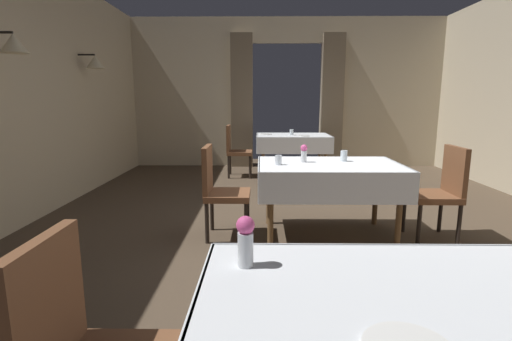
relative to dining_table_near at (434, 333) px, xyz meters
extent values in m
plane|color=#4C3D2D|center=(0.00, 2.66, -0.66)|extent=(10.08, 10.08, 0.00)
cylinder|color=black|center=(-3.02, 2.66, 1.34)|extent=(0.24, 0.02, 0.02)
cone|color=beige|center=(-2.90, 2.66, 1.24)|extent=(0.26, 0.26, 0.18)
cylinder|color=black|center=(-3.02, 4.46, 1.34)|extent=(0.24, 0.02, 0.02)
cone|color=beige|center=(-2.90, 4.46, 1.24)|extent=(0.26, 0.26, 0.18)
cube|color=beige|center=(-1.95, 6.86, 0.84)|extent=(2.50, 0.12, 3.00)
cube|color=beige|center=(1.95, 6.86, 0.84)|extent=(2.50, 0.12, 3.00)
cube|color=beige|center=(0.00, 6.86, 2.09)|extent=(1.40, 0.12, 0.50)
cube|color=#70604C|center=(-0.92, 6.72, 0.68)|extent=(0.44, 0.14, 2.68)
cube|color=#70604C|center=(0.92, 6.72, 0.68)|extent=(0.44, 0.14, 2.68)
cylinder|color=brown|center=(-0.64, 0.40, -0.31)|extent=(0.06, 0.06, 0.71)
cube|color=brown|center=(0.00, 0.00, 0.06)|extent=(1.44, 0.96, 0.03)
cube|color=white|center=(0.00, 0.00, 0.08)|extent=(1.50, 1.02, 0.01)
cube|color=white|center=(0.00, 0.51, -0.05)|extent=(1.50, 0.02, 0.28)
cylinder|color=brown|center=(-0.45, 2.28, -0.31)|extent=(0.06, 0.06, 0.71)
cylinder|color=brown|center=(0.74, 2.28, -0.31)|extent=(0.06, 0.06, 0.71)
cylinder|color=brown|center=(-0.45, 3.00, -0.31)|extent=(0.06, 0.06, 0.71)
cylinder|color=brown|center=(0.74, 3.00, -0.31)|extent=(0.06, 0.06, 0.71)
cube|color=brown|center=(0.15, 2.64, 0.06)|extent=(1.35, 0.88, 0.03)
cube|color=white|center=(0.15, 2.64, 0.08)|extent=(1.41, 0.94, 0.01)
cube|color=white|center=(0.15, 2.17, -0.06)|extent=(1.41, 0.02, 0.29)
cube|color=white|center=(0.15, 3.11, -0.06)|extent=(1.41, 0.02, 0.29)
cube|color=white|center=(-0.56, 2.64, -0.06)|extent=(0.02, 0.94, 0.29)
cube|color=white|center=(0.85, 2.64, -0.06)|extent=(0.02, 0.94, 0.29)
cylinder|color=brown|center=(-0.49, 5.41, -0.31)|extent=(0.06, 0.06, 0.71)
cylinder|color=brown|center=(0.60, 5.41, -0.31)|extent=(0.06, 0.06, 0.71)
cylinder|color=brown|center=(-0.49, 6.11, -0.31)|extent=(0.06, 0.06, 0.71)
cylinder|color=brown|center=(0.60, 6.11, -0.31)|extent=(0.06, 0.06, 0.71)
cube|color=brown|center=(0.05, 5.76, 0.06)|extent=(1.25, 0.86, 0.03)
cube|color=white|center=(0.05, 5.76, 0.08)|extent=(1.31, 0.92, 0.01)
cube|color=white|center=(0.05, 5.30, -0.06)|extent=(1.31, 0.02, 0.29)
cube|color=white|center=(0.05, 6.22, -0.06)|extent=(1.31, 0.02, 0.29)
cube|color=white|center=(-0.60, 5.76, -0.06)|extent=(0.02, 0.92, 0.29)
cube|color=white|center=(0.71, 5.76, -0.06)|extent=(0.02, 0.92, 0.29)
cube|color=brown|center=(-1.26, 0.09, 0.03)|extent=(0.05, 0.42, 0.48)
cylinder|color=black|center=(0.97, 2.37, -0.45)|extent=(0.04, 0.04, 0.42)
cylinder|color=black|center=(0.97, 2.75, -0.45)|extent=(0.04, 0.04, 0.42)
cylinder|color=black|center=(1.35, 2.37, -0.45)|extent=(0.04, 0.04, 0.42)
cylinder|color=black|center=(1.35, 2.75, -0.45)|extent=(0.04, 0.04, 0.42)
cube|color=brown|center=(1.16, 2.56, -0.23)|extent=(0.44, 0.44, 0.06)
cube|color=brown|center=(1.36, 2.56, 0.03)|extent=(0.05, 0.42, 0.48)
cylinder|color=black|center=(-0.68, 2.78, -0.45)|extent=(0.04, 0.04, 0.42)
cylinder|color=black|center=(-0.68, 2.40, -0.45)|extent=(0.04, 0.04, 0.42)
cylinder|color=black|center=(-1.06, 2.78, -0.45)|extent=(0.04, 0.04, 0.42)
cylinder|color=black|center=(-1.06, 2.40, -0.45)|extent=(0.04, 0.04, 0.42)
cube|color=brown|center=(-0.87, 2.59, -0.23)|extent=(0.44, 0.44, 0.06)
cube|color=brown|center=(-1.07, 2.59, 0.03)|extent=(0.05, 0.42, 0.48)
cylinder|color=black|center=(-0.72, 5.85, -0.45)|extent=(0.04, 0.04, 0.42)
cylinder|color=black|center=(-0.72, 5.47, -0.45)|extent=(0.04, 0.04, 0.42)
cylinder|color=black|center=(-1.10, 5.85, -0.45)|extent=(0.04, 0.04, 0.42)
cylinder|color=black|center=(-1.10, 5.47, -0.45)|extent=(0.04, 0.04, 0.42)
cube|color=brown|center=(-0.91, 5.66, -0.23)|extent=(0.44, 0.44, 0.06)
cube|color=brown|center=(-1.11, 5.66, 0.03)|extent=(0.05, 0.42, 0.48)
cylinder|color=silver|center=(-0.60, 0.28, 0.15)|extent=(0.06, 0.06, 0.13)
sphere|color=#D84C8C|center=(-0.60, 0.28, 0.25)|extent=(0.07, 0.07, 0.07)
cylinder|color=silver|center=(-0.10, 2.72, 0.15)|extent=(0.06, 0.06, 0.12)
sphere|color=#D84C8C|center=(-0.10, 2.72, 0.23)|extent=(0.07, 0.07, 0.07)
cylinder|color=silver|center=(-0.36, 2.56, 0.14)|extent=(0.07, 0.07, 0.10)
cylinder|color=silver|center=(0.32, 2.78, 0.14)|extent=(0.07, 0.07, 0.11)
cylinder|color=white|center=(0.22, 5.52, 0.09)|extent=(0.21, 0.21, 0.01)
cylinder|color=white|center=(-0.45, 5.83, 0.09)|extent=(0.23, 0.23, 0.01)
cylinder|color=silver|center=(0.02, 5.70, 0.14)|extent=(0.07, 0.07, 0.11)
camera|label=1|loc=(-0.54, -1.06, 0.71)|focal=26.36mm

